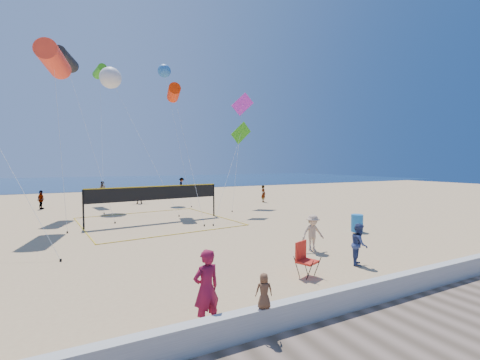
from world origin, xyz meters
name	(u,v)px	position (x,y,z in m)	size (l,w,h in m)	color
ground	(241,281)	(0.00, 0.00, 0.00)	(120.00, 120.00, 0.00)	tan
ocean	(102,181)	(0.00, 62.00, 0.01)	(140.00, 50.00, 0.03)	navy
seawall	(300,311)	(0.00, -3.00, 0.30)	(32.00, 0.30, 0.60)	beige
woman	(206,289)	(-2.02, -2.21, 0.90)	(0.66, 0.43, 1.80)	maroon
toddler	(264,291)	(-1.03, -3.07, 0.98)	(0.37, 0.24, 0.76)	brown
bystander_a	(359,244)	(4.60, -0.49, 0.76)	(0.74, 0.57, 1.52)	navy
bystander_b	(313,233)	(4.27, 1.70, 0.77)	(1.00, 0.57, 1.55)	tan
far_person_0	(41,200)	(-7.20, 21.44, 0.76)	(0.89, 0.37, 1.52)	gray
far_person_1	(139,195)	(0.52, 21.56, 0.78)	(1.44, 0.46, 1.56)	gray
far_person_2	(263,194)	(11.30, 17.35, 0.80)	(0.59, 0.38, 1.61)	gray
far_person_3	(103,189)	(-2.09, 28.53, 0.89)	(0.86, 0.67, 1.78)	gray
far_person_4	(182,185)	(7.33, 30.90, 0.94)	(1.21, 0.70, 1.88)	gray
camp_chair	(304,257)	(2.05, -0.54, 0.64)	(0.77, 0.89, 1.26)	red
trash_barrel	(357,223)	(8.94, 3.64, 0.47)	(0.62, 0.62, 0.94)	#1C6BB6
volleyball_net	(156,197)	(-0.13, 11.61, 1.56)	(9.44, 9.31, 2.29)	black
kite_0	(53,60)	(-5.64, 13.64, 9.90)	(1.92, 4.95, 10.74)	#FC3920
kite_1	(65,60)	(-5.13, 19.13, 11.54)	(3.59, 8.38, 12.25)	black
kite_2	(174,93)	(2.17, 15.49, 9.08)	(1.26, 7.83, 9.67)	#EB2A01
kite_4	(240,136)	(6.21, 12.28, 5.69)	(4.69, 3.92, 6.82)	green
kite_5	(242,108)	(8.87, 17.07, 8.73)	(4.15, 4.39, 10.10)	#E030CE
kite_6	(110,78)	(-1.80, 21.04, 11.03)	(4.63, 9.27, 11.93)	silver
kite_7	(164,71)	(3.57, 23.99, 13.05)	(1.50, 7.74, 13.71)	#2866B2
kite_8	(100,72)	(-2.31, 25.97, 12.73)	(1.30, 10.70, 13.32)	green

